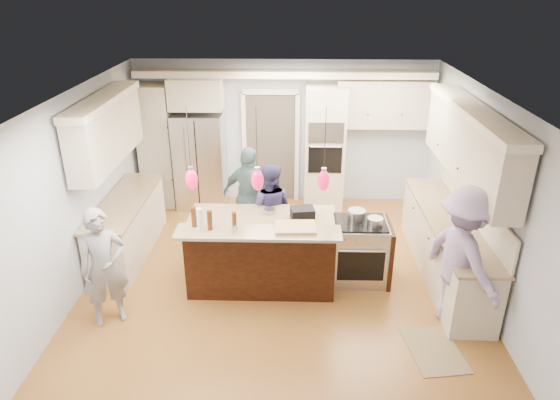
# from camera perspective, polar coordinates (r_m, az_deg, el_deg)

# --- Properties ---
(ground_plane) EXTENTS (6.00, 6.00, 0.00)m
(ground_plane) POSITION_cam_1_polar(r_m,az_deg,el_deg) (7.32, -0.08, -9.37)
(ground_plane) COLOR #AE702F
(ground_plane) RESTS_ON ground
(room_shell) EXTENTS (5.54, 6.04, 2.72)m
(room_shell) POSITION_cam_1_polar(r_m,az_deg,el_deg) (6.49, -0.09, 4.11)
(room_shell) COLOR #B2BCC6
(room_shell) RESTS_ON ground
(refrigerator) EXTENTS (0.90, 0.70, 1.80)m
(refrigerator) POSITION_cam_1_polar(r_m,az_deg,el_deg) (9.44, -9.07, 4.45)
(refrigerator) COLOR #B7B7BC
(refrigerator) RESTS_ON ground
(oven_column) EXTENTS (0.72, 0.69, 2.30)m
(oven_column) POSITION_cam_1_polar(r_m,az_deg,el_deg) (9.24, 5.09, 5.87)
(oven_column) COLOR beige
(oven_column) RESTS_ON ground
(back_upper_cabinets) EXTENTS (5.30, 0.61, 2.54)m
(back_upper_cabinets) POSITION_cam_1_polar(r_m,az_deg,el_deg) (9.21, -4.27, 9.21)
(back_upper_cabinets) COLOR beige
(back_upper_cabinets) RESTS_ON ground
(right_counter_run) EXTENTS (0.64, 3.10, 2.51)m
(right_counter_run) POSITION_cam_1_polar(r_m,az_deg,el_deg) (7.41, 19.24, -1.05)
(right_counter_run) COLOR beige
(right_counter_run) RESTS_ON ground
(left_cabinets) EXTENTS (0.64, 2.30, 2.51)m
(left_cabinets) POSITION_cam_1_polar(r_m,az_deg,el_deg) (7.96, -17.78, 0.92)
(left_cabinets) COLOR beige
(left_cabinets) RESTS_ON ground
(kitchen_island) EXTENTS (2.10, 1.46, 1.12)m
(kitchen_island) POSITION_cam_1_polar(r_m,az_deg,el_deg) (7.14, -2.05, -5.76)
(kitchen_island) COLOR black
(kitchen_island) RESTS_ON ground
(island_range) EXTENTS (0.82, 0.71, 0.92)m
(island_range) POSITION_cam_1_polar(r_m,az_deg,el_deg) (7.27, 9.18, -5.75)
(island_range) COLOR #B7B7BC
(island_range) RESTS_ON ground
(pendant_lights) EXTENTS (1.75, 0.15, 1.03)m
(pendant_lights) POSITION_cam_1_polar(r_m,az_deg,el_deg) (6.03, -2.61, 2.33)
(pendant_lights) COLOR black
(pendant_lights) RESTS_ON ground
(person_bar_end) EXTENTS (0.68, 0.60, 1.56)m
(person_bar_end) POSITION_cam_1_polar(r_m,az_deg,el_deg) (6.55, -19.47, -7.28)
(person_bar_end) COLOR gray
(person_bar_end) RESTS_ON ground
(person_far_left) EXTENTS (0.79, 0.65, 1.50)m
(person_far_left) POSITION_cam_1_polar(r_m,az_deg,el_deg) (7.70, -1.23, -1.15)
(person_far_left) COLOR navy
(person_far_left) RESTS_ON ground
(person_far_right) EXTENTS (1.05, 0.77, 1.66)m
(person_far_right) POSITION_cam_1_polar(r_m,az_deg,el_deg) (7.96, -3.43, 0.32)
(person_far_right) COLOR slate
(person_far_right) RESTS_ON ground
(person_range_side) EXTENTS (1.11, 1.38, 1.86)m
(person_range_side) POSITION_cam_1_polar(r_m,az_deg,el_deg) (6.47, 20.17, -6.30)
(person_range_side) COLOR #957FAC
(person_range_side) RESTS_ON ground
(floor_rug) EXTENTS (0.70, 0.92, 0.01)m
(floor_rug) POSITION_cam_1_polar(r_m,az_deg,el_deg) (6.44, 17.19, -16.06)
(floor_rug) COLOR olive
(floor_rug) RESTS_ON ground
(water_bottle) EXTENTS (0.07, 0.07, 0.30)m
(water_bottle) POSITION_cam_1_polar(r_m,az_deg,el_deg) (6.32, -9.15, -2.22)
(water_bottle) COLOR silver
(water_bottle) RESTS_ON kitchen_island
(beer_bottle_a) EXTENTS (0.08, 0.08, 0.27)m
(beer_bottle_a) POSITION_cam_1_polar(r_m,az_deg,el_deg) (6.43, -9.82, -1.93)
(beer_bottle_a) COLOR #411F0B
(beer_bottle_a) RESTS_ON kitchen_island
(beer_bottle_b) EXTENTS (0.08, 0.08, 0.26)m
(beer_bottle_b) POSITION_cam_1_polar(r_m,az_deg,el_deg) (6.32, -8.03, -2.32)
(beer_bottle_b) COLOR #411F0B
(beer_bottle_b) RESTS_ON kitchen_island
(beer_bottle_c) EXTENTS (0.07, 0.07, 0.24)m
(beer_bottle_c) POSITION_cam_1_polar(r_m,az_deg,el_deg) (6.30, -5.24, -2.41)
(beer_bottle_c) COLOR #411F0B
(beer_bottle_c) RESTS_ON kitchen_island
(drink_can) EXTENTS (0.06, 0.06, 0.11)m
(drink_can) POSITION_cam_1_polar(r_m,az_deg,el_deg) (6.24, -5.31, -3.36)
(drink_can) COLOR #B7B7BC
(drink_can) RESTS_ON kitchen_island
(cutting_board) EXTENTS (0.53, 0.39, 0.04)m
(cutting_board) POSITION_cam_1_polar(r_m,az_deg,el_deg) (6.34, 1.79, -3.14)
(cutting_board) COLOR #B07E51
(cutting_board) RESTS_ON kitchen_island
(pot_large) EXTENTS (0.25, 0.25, 0.15)m
(pot_large) POSITION_cam_1_polar(r_m,az_deg,el_deg) (7.07, 8.76, -1.70)
(pot_large) COLOR #B7B7BC
(pot_large) RESTS_ON island_range
(pot_small) EXTENTS (0.22, 0.22, 0.11)m
(pot_small) POSITION_cam_1_polar(r_m,az_deg,el_deg) (6.98, 10.82, -2.41)
(pot_small) COLOR #B7B7BC
(pot_small) RESTS_ON island_range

